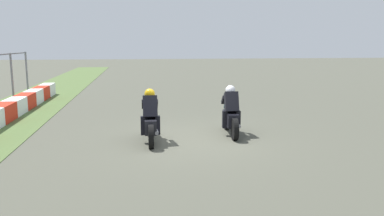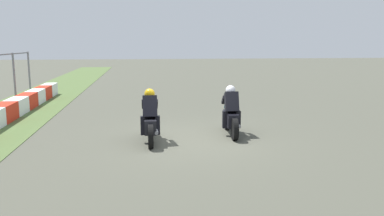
{
  "view_description": "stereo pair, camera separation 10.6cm",
  "coord_description": "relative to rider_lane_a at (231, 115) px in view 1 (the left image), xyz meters",
  "views": [
    {
      "loc": [
        -10.7,
        1.57,
        2.76
      ],
      "look_at": [
        0.22,
        -0.02,
        0.9
      ],
      "focal_mm": 35.8,
      "sensor_mm": 36.0,
      "label": 1
    },
    {
      "loc": [
        -10.72,
        1.47,
        2.76
      ],
      "look_at": [
        0.22,
        -0.02,
        0.9
      ],
      "focal_mm": 35.8,
      "sensor_mm": 36.0,
      "label": 2
    }
  ],
  "objects": [
    {
      "name": "rider_lane_b",
      "position": [
        -0.53,
        2.46,
        0.0
      ],
      "size": [
        2.04,
        0.54,
        1.51
      ],
      "rotation": [
        0.0,
        0.0,
        -0.01
      ],
      "color": "black",
      "rests_on": "ground_plane"
    },
    {
      "name": "ground_plane",
      "position": [
        -0.48,
        1.25,
        -0.62
      ],
      "size": [
        120.0,
        120.0,
        0.0
      ],
      "primitive_type": "plane",
      "color": "#4D4E41"
    },
    {
      "name": "rider_lane_a",
      "position": [
        0.0,
        0.0,
        0.0
      ],
      "size": [
        2.04,
        0.55,
        1.51
      ],
      "rotation": [
        0.0,
        0.0,
        -0.07
      ],
      "color": "black",
      "rests_on": "ground_plane"
    }
  ]
}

